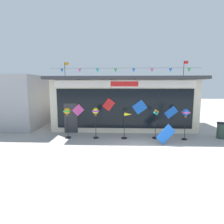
{
  "coord_description": "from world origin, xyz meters",
  "views": [
    {
      "loc": [
        -1.13,
        -8.03,
        3.08
      ],
      "look_at": [
        -1.57,
        3.06,
        1.54
      ],
      "focal_mm": 28.78,
      "sensor_mm": 36.0,
      "label": 1
    }
  ],
  "objects_px": {
    "wind_spinner_far_left": "(67,114)",
    "kite_shop_building": "(123,102)",
    "wind_spinner_center_right": "(156,121)",
    "display_kite_on_ground": "(166,134)",
    "wind_spinner_right": "(186,115)",
    "wind_spinner_left": "(96,114)",
    "wind_spinner_center_left": "(127,122)",
    "trash_bin": "(221,130)"
  },
  "relations": [
    {
      "from": "kite_shop_building",
      "to": "wind_spinner_center_left",
      "type": "distance_m",
      "value": 4.18
    },
    {
      "from": "wind_spinner_far_left",
      "to": "display_kite_on_ground",
      "type": "height_order",
      "value": "wind_spinner_far_left"
    },
    {
      "from": "wind_spinner_center_left",
      "to": "display_kite_on_ground",
      "type": "xyz_separation_m",
      "value": [
        2.07,
        -0.97,
        -0.48
      ]
    },
    {
      "from": "wind_spinner_left",
      "to": "trash_bin",
      "type": "xyz_separation_m",
      "value": [
        7.56,
        0.29,
        -1.01
      ]
    },
    {
      "from": "wind_spinner_right",
      "to": "kite_shop_building",
      "type": "bearing_deg",
      "value": 130.13
    },
    {
      "from": "kite_shop_building",
      "to": "wind_spinner_center_right",
      "type": "distance_m",
      "value": 4.49
    },
    {
      "from": "kite_shop_building",
      "to": "wind_spinner_center_right",
      "type": "bearing_deg",
      "value": -65.09
    },
    {
      "from": "wind_spinner_far_left",
      "to": "display_kite_on_ground",
      "type": "bearing_deg",
      "value": -9.57
    },
    {
      "from": "wind_spinner_center_right",
      "to": "wind_spinner_far_left",
      "type": "bearing_deg",
      "value": -178.85
    },
    {
      "from": "wind_spinner_right",
      "to": "display_kite_on_ground",
      "type": "height_order",
      "value": "wind_spinner_right"
    },
    {
      "from": "wind_spinner_center_left",
      "to": "wind_spinner_center_right",
      "type": "distance_m",
      "value": 1.73
    },
    {
      "from": "kite_shop_building",
      "to": "wind_spinner_far_left",
      "type": "bearing_deg",
      "value": -129.89
    },
    {
      "from": "display_kite_on_ground",
      "to": "kite_shop_building",
      "type": "bearing_deg",
      "value": 113.51
    },
    {
      "from": "wind_spinner_far_left",
      "to": "wind_spinner_right",
      "type": "xyz_separation_m",
      "value": [
        6.95,
        -0.07,
        0.03
      ]
    },
    {
      "from": "wind_spinner_far_left",
      "to": "wind_spinner_center_right",
      "type": "height_order",
      "value": "wind_spinner_far_left"
    },
    {
      "from": "trash_bin",
      "to": "wind_spinner_center_right",
      "type": "bearing_deg",
      "value": -177.01
    },
    {
      "from": "wind_spinner_far_left",
      "to": "wind_spinner_center_left",
      "type": "xyz_separation_m",
      "value": [
        3.56,
        0.02,
        -0.44
      ]
    },
    {
      "from": "wind_spinner_center_right",
      "to": "wind_spinner_right",
      "type": "distance_m",
      "value": 1.73
    },
    {
      "from": "wind_spinner_right",
      "to": "trash_bin",
      "type": "height_order",
      "value": "wind_spinner_right"
    },
    {
      "from": "wind_spinner_far_left",
      "to": "wind_spinner_center_left",
      "type": "relative_size",
      "value": 1.17
    },
    {
      "from": "wind_spinner_center_left",
      "to": "wind_spinner_right",
      "type": "xyz_separation_m",
      "value": [
        3.4,
        -0.1,
        0.47
      ]
    },
    {
      "from": "wind_spinner_left",
      "to": "wind_spinner_right",
      "type": "xyz_separation_m",
      "value": [
        5.25,
        -0.1,
        -0.0
      ]
    },
    {
      "from": "wind_spinner_center_right",
      "to": "wind_spinner_right",
      "type": "relative_size",
      "value": 0.98
    },
    {
      "from": "wind_spinner_far_left",
      "to": "trash_bin",
      "type": "relative_size",
      "value": 1.89
    },
    {
      "from": "wind_spinner_left",
      "to": "trash_bin",
      "type": "height_order",
      "value": "wind_spinner_left"
    },
    {
      "from": "wind_spinner_far_left",
      "to": "wind_spinner_left",
      "type": "distance_m",
      "value": 1.71
    },
    {
      "from": "display_kite_on_ground",
      "to": "wind_spinner_center_left",
      "type": "bearing_deg",
      "value": 154.85
    },
    {
      "from": "trash_bin",
      "to": "wind_spinner_right",
      "type": "bearing_deg",
      "value": -170.49
    },
    {
      "from": "trash_bin",
      "to": "display_kite_on_ground",
      "type": "relative_size",
      "value": 0.96
    },
    {
      "from": "wind_spinner_far_left",
      "to": "trash_bin",
      "type": "bearing_deg",
      "value": 1.94
    },
    {
      "from": "wind_spinner_center_left",
      "to": "wind_spinner_right",
      "type": "distance_m",
      "value": 3.43
    },
    {
      "from": "wind_spinner_center_left",
      "to": "wind_spinner_center_right",
      "type": "height_order",
      "value": "wind_spinner_center_right"
    },
    {
      "from": "display_kite_on_ground",
      "to": "wind_spinner_left",
      "type": "bearing_deg",
      "value": 166.0
    },
    {
      "from": "wind_spinner_center_right",
      "to": "display_kite_on_ground",
      "type": "xyz_separation_m",
      "value": [
        0.34,
        -1.06,
        -0.5
      ]
    },
    {
      "from": "wind_spinner_left",
      "to": "display_kite_on_ground",
      "type": "bearing_deg",
      "value": -14.0
    },
    {
      "from": "display_kite_on_ground",
      "to": "wind_spinner_right",
      "type": "bearing_deg",
      "value": 33.55
    },
    {
      "from": "kite_shop_building",
      "to": "wind_spinner_center_right",
      "type": "relative_size",
      "value": 5.8
    },
    {
      "from": "kite_shop_building",
      "to": "wind_spinner_center_left",
      "type": "height_order",
      "value": "kite_shop_building"
    },
    {
      "from": "wind_spinner_left",
      "to": "wind_spinner_right",
      "type": "distance_m",
      "value": 5.25
    },
    {
      "from": "wind_spinner_far_left",
      "to": "trash_bin",
      "type": "xyz_separation_m",
      "value": [
        9.26,
        0.31,
        -0.98
      ]
    },
    {
      "from": "wind_spinner_left",
      "to": "trash_bin",
      "type": "relative_size",
      "value": 1.9
    },
    {
      "from": "wind_spinner_far_left",
      "to": "kite_shop_building",
      "type": "bearing_deg",
      "value": 50.11
    }
  ]
}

